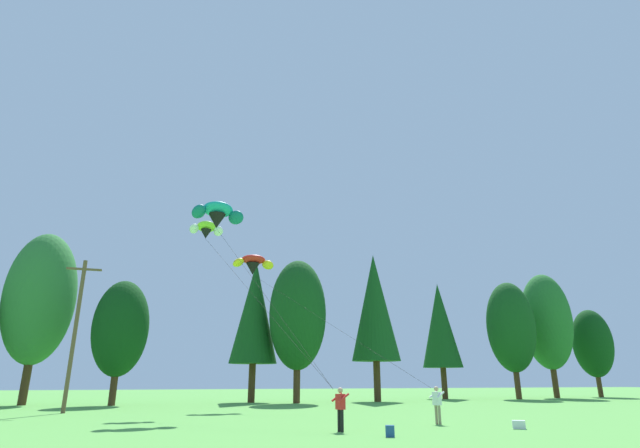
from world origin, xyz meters
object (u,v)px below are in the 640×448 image
at_px(parafoil_kite_high_teal, 218,215).
at_px(parafoil_kite_far_lime_white, 206,230).
at_px(kite_flyer_mid, 437,402).
at_px(picnic_cooler, 519,425).
at_px(backpack, 390,431).
at_px(utility_pole, 75,329).
at_px(parafoil_kite_mid_red_yellow, 253,264).
at_px(kite_flyer_near, 340,405).

distance_m(parafoil_kite_high_teal, parafoil_kite_far_lime_white, 3.45).
bearing_deg(kite_flyer_mid, parafoil_kite_high_teal, 137.58).
bearing_deg(picnic_cooler, backpack, 46.52).
distance_m(utility_pole, picnic_cooler, 26.96).
bearing_deg(parafoil_kite_far_lime_white, parafoil_kite_mid_red_yellow, 44.38).
distance_m(kite_flyer_mid, backpack, 6.12).
distance_m(kite_flyer_mid, picnic_cooler, 3.74).
bearing_deg(backpack, utility_pole, -29.88).
bearing_deg(utility_pole, kite_flyer_mid, -37.57).
xyz_separation_m(backpack, picnic_cooler, (6.55, 1.19, -0.03)).
bearing_deg(kite_flyer_mid, parafoil_kite_mid_red_yellow, 110.72).
height_order(backpack, picnic_cooler, backpack).
xyz_separation_m(parafoil_kite_high_teal, parafoil_kite_far_lime_white, (-0.43, 3.42, -0.08)).
distance_m(parafoil_kite_far_lime_white, picnic_cooler, 23.33).
height_order(utility_pole, parafoil_kite_far_lime_white, parafoil_kite_far_lime_white).
bearing_deg(parafoil_kite_far_lime_white, kite_flyer_near, -71.28).
distance_m(kite_flyer_near, parafoil_kite_mid_red_yellow, 21.03).
relative_size(parafoil_kite_mid_red_yellow, parafoil_kite_far_lime_white, 1.16).
bearing_deg(utility_pole, picnic_cooler, -39.85).
bearing_deg(kite_flyer_mid, kite_flyer_near, -161.02).
xyz_separation_m(utility_pole, backpack, (13.79, -18.17, -4.94)).
bearing_deg(utility_pole, backpack, -52.79).
relative_size(utility_pole, backpack, 24.38).
bearing_deg(utility_pole, parafoil_kite_far_lime_white, -10.59).
bearing_deg(parafoil_kite_far_lime_white, picnic_cooler, -51.03).
relative_size(kite_flyer_near, parafoil_kite_mid_red_yellow, 0.10).
xyz_separation_m(utility_pole, kite_flyer_mid, (18.22, -14.02, -4.14)).
bearing_deg(parafoil_kite_high_teal, utility_pole, 149.30).
height_order(kite_flyer_near, parafoil_kite_high_teal, parafoil_kite_high_teal).
xyz_separation_m(kite_flyer_near, kite_flyer_mid, (5.53, 1.90, 0.00)).
bearing_deg(kite_flyer_near, parafoil_kite_far_lime_white, 108.72).
relative_size(utility_pole, kite_flyer_near, 5.77).
distance_m(kite_flyer_near, parafoil_kite_high_teal, 16.42).
bearing_deg(parafoil_kite_far_lime_white, kite_flyer_mid, -50.29).
bearing_deg(parafoil_kite_mid_red_yellow, backpack, -84.87).
bearing_deg(backpack, kite_flyer_mid, -113.88).
bearing_deg(kite_flyer_near, backpack, -63.80).
xyz_separation_m(kite_flyer_mid, backpack, (-4.42, -4.15, -0.80)).
distance_m(kite_flyer_near, parafoil_kite_far_lime_white, 18.95).
height_order(utility_pole, backpack, utility_pole).
bearing_deg(backpack, parafoil_kite_mid_red_yellow, -61.95).
bearing_deg(parafoil_kite_far_lime_white, parafoil_kite_high_teal, -82.77).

